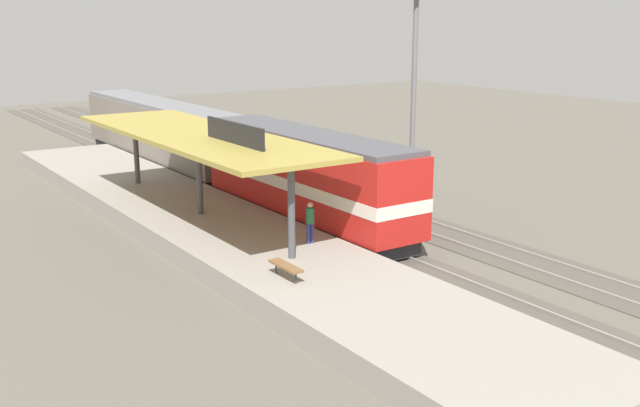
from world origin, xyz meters
TOP-DOWN VIEW (x-y plane):
  - ground_plane at (2.00, 0.00)m, footprint 120.00×120.00m
  - track_near at (0.00, 0.00)m, footprint 3.20×110.00m
  - track_far at (4.60, 0.00)m, footprint 3.20×110.00m
  - platform at (-4.60, 0.00)m, footprint 6.00×44.00m
  - station_canopy at (-4.60, -0.09)m, footprint 5.20×18.00m
  - platform_bench at (-6.00, -9.83)m, footprint 0.44×1.70m
  - locomotive at (0.00, -1.98)m, footprint 2.93×14.43m
  - passenger_carriage_single at (0.00, 16.02)m, footprint 2.90×20.00m
  - light_mast at (7.80, -0.62)m, footprint 1.10×1.10m
  - person_waiting at (-2.98, -6.81)m, footprint 0.34×0.34m

SIDE VIEW (x-z plane):
  - ground_plane at x=2.00m, z-range 0.00..0.00m
  - track_near at x=0.00m, z-range -0.05..0.11m
  - track_far at x=4.60m, z-range -0.05..0.11m
  - platform at x=-4.60m, z-range 0.00..0.90m
  - platform_bench at x=-6.00m, z-range 1.09..1.59m
  - person_waiting at x=-2.98m, z-range 1.00..2.71m
  - passenger_carriage_single at x=0.00m, z-range 0.19..4.43m
  - locomotive at x=0.00m, z-range 0.19..4.63m
  - station_canopy at x=-4.60m, z-range 2.18..6.88m
  - light_mast at x=7.80m, z-range 2.55..14.25m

